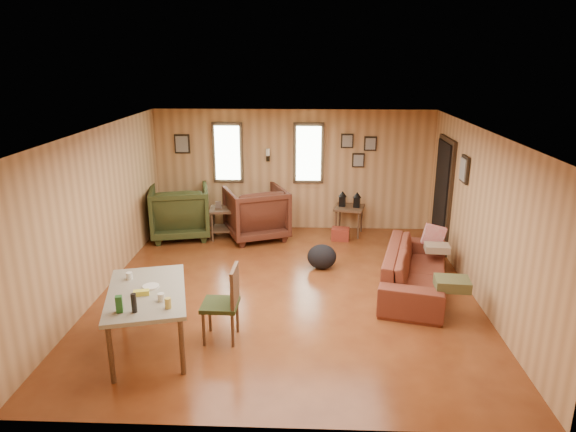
# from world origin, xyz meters

# --- Properties ---
(room) EXTENTS (5.54, 6.04, 2.44)m
(room) POSITION_xyz_m (0.17, 0.27, 1.21)
(room) COLOR brown
(room) RESTS_ON ground
(sofa) EXTENTS (1.17, 2.31, 0.87)m
(sofa) POSITION_xyz_m (1.92, 0.11, 0.43)
(sofa) COLOR maroon
(sofa) RESTS_ON ground
(recliner_brown) EXTENTS (1.37, 1.33, 1.10)m
(recliner_brown) POSITION_xyz_m (-0.69, 2.34, 0.55)
(recliner_brown) COLOR #482115
(recliner_brown) RESTS_ON ground
(recliner_green) EXTENTS (1.29, 1.23, 1.12)m
(recliner_green) POSITION_xyz_m (-2.17, 2.34, 0.56)
(recliner_green) COLOR #2C3417
(recliner_green) RESTS_ON ground
(end_table) EXTENTS (0.62, 0.57, 0.73)m
(end_table) POSITION_xyz_m (-1.29, 2.32, 0.41)
(end_table) COLOR brown
(end_table) RESTS_ON ground
(side_table) EXTENTS (0.65, 0.65, 0.87)m
(side_table) POSITION_xyz_m (1.11, 2.62, 0.59)
(side_table) COLOR brown
(side_table) RESTS_ON ground
(cooler) EXTENTS (0.36, 0.28, 0.24)m
(cooler) POSITION_xyz_m (0.93, 2.27, 0.12)
(cooler) COLOR maroon
(cooler) RESTS_ON ground
(backpack) EXTENTS (0.53, 0.43, 0.42)m
(backpack) POSITION_xyz_m (0.54, 0.86, 0.21)
(backpack) COLOR black
(backpack) RESTS_ON ground
(sofa_pillows) EXTENTS (0.57, 1.92, 0.39)m
(sofa_pillows) POSITION_xyz_m (2.29, 0.02, 0.51)
(sofa_pillows) COLOR #4C4D2B
(sofa_pillows) RESTS_ON sofa
(dining_table) EXTENTS (1.22, 1.64, 0.96)m
(dining_table) POSITION_xyz_m (-1.57, -1.66, 0.68)
(dining_table) COLOR gray
(dining_table) RESTS_ON ground
(dining_chair) EXTENTS (0.45, 0.45, 0.97)m
(dining_chair) POSITION_xyz_m (-0.68, -1.42, 0.54)
(dining_chair) COLOR #2C3417
(dining_chair) RESTS_ON ground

